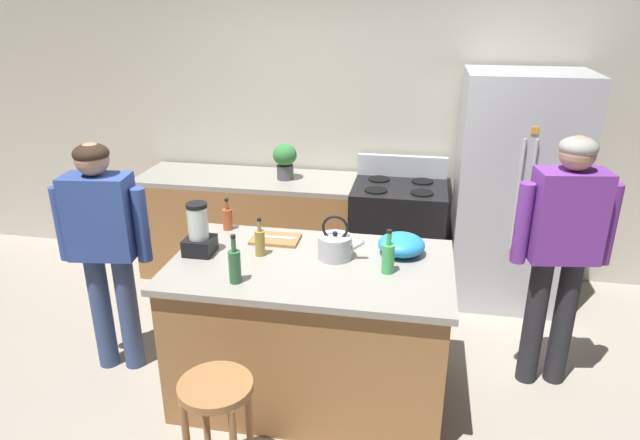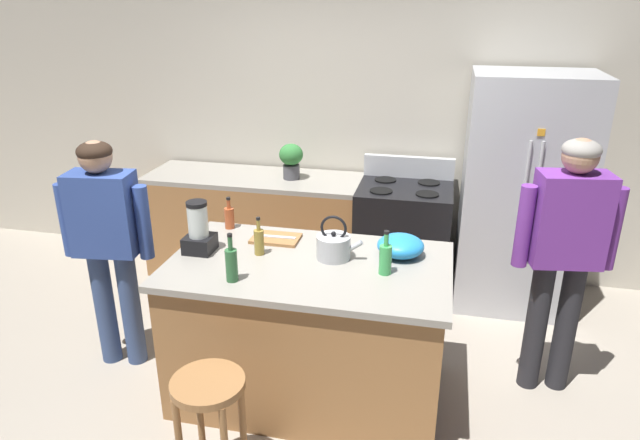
{
  "view_description": "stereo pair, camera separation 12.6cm",
  "coord_description": "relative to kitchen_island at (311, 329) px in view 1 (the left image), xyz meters",
  "views": [
    {
      "loc": [
        0.58,
        -2.87,
        2.33
      ],
      "look_at": [
        0.0,
        0.3,
        1.05
      ],
      "focal_mm": 31.59,
      "sensor_mm": 36.0,
      "label": 1
    },
    {
      "loc": [
        0.71,
        -2.85,
        2.33
      ],
      "look_at": [
        0.0,
        0.3,
        1.05
      ],
      "focal_mm": 31.59,
      "sensor_mm": 36.0,
      "label": 2
    }
  ],
  "objects": [
    {
      "name": "refrigerator",
      "position": [
        1.33,
        1.5,
        0.47
      ],
      "size": [
        0.9,
        0.73,
        1.84
      ],
      "color": "#B7BABF",
      "rests_on": "ground_plane"
    },
    {
      "name": "tea_kettle",
      "position": [
        0.13,
        0.09,
        0.53
      ],
      "size": [
        0.28,
        0.2,
        0.27
      ],
      "color": "#B7BABF",
      "rests_on": "kitchen_island"
    },
    {
      "name": "chef_knife",
      "position": [
        -0.26,
        0.27,
        0.47
      ],
      "size": [
        0.22,
        0.04,
        0.01
      ],
      "primitive_type": "cube",
      "rotation": [
        0.0,
        0.0,
        0.03
      ],
      "color": "#B7BABF",
      "rests_on": "cutting_board"
    },
    {
      "name": "person_by_sink_right",
      "position": [
        1.45,
        0.39,
        0.53
      ],
      "size": [
        0.6,
        0.28,
        1.62
      ],
      "color": "#26262B",
      "rests_on": "ground_plane"
    },
    {
      "name": "back_counter_run",
      "position": [
        -0.8,
        1.55,
        -0.0
      ],
      "size": [
        2.0,
        0.64,
        0.9
      ],
      "color": "#9E6B3D",
      "rests_on": "ground_plane"
    },
    {
      "name": "bottle_soda",
      "position": [
        0.45,
        -0.04,
        0.54
      ],
      "size": [
        0.07,
        0.07,
        0.26
      ],
      "color": "#3FB259",
      "rests_on": "kitchen_island"
    },
    {
      "name": "potted_plant",
      "position": [
        -0.53,
        1.55,
        0.62
      ],
      "size": [
        0.2,
        0.2,
        0.3
      ],
      "color": "#4C4C51",
      "rests_on": "back_counter_run"
    },
    {
      "name": "mixing_bowl",
      "position": [
        0.51,
        0.22,
        0.51
      ],
      "size": [
        0.28,
        0.28,
        0.13
      ],
      "primitive_type": "ellipsoid",
      "color": "#268CD8",
      "rests_on": "kitchen_island"
    },
    {
      "name": "person_by_island_left",
      "position": [
        -1.33,
        0.05,
        0.48
      ],
      "size": [
        0.6,
        0.27,
        1.54
      ],
      "color": "#384C7A",
      "rests_on": "ground_plane"
    },
    {
      "name": "bar_stool",
      "position": [
        -0.3,
        -0.81,
        0.04
      ],
      "size": [
        0.36,
        0.36,
        0.63
      ],
      "color": "#9E6B3D",
      "rests_on": "ground_plane"
    },
    {
      "name": "ground_plane",
      "position": [
        0.0,
        0.0,
        -0.45
      ],
      "size": [
        14.0,
        14.0,
        0.0
      ],
      "primitive_type": "plane",
      "color": "#9E9384"
    },
    {
      "name": "kitchen_island",
      "position": [
        0.0,
        0.0,
        0.0
      ],
      "size": [
        1.63,
        0.96,
        0.9
      ],
      "color": "#9E6B3D",
      "rests_on": "ground_plane"
    },
    {
      "name": "stove_range",
      "position": [
        0.44,
        1.52,
        0.01
      ],
      "size": [
        0.76,
        0.65,
        1.08
      ],
      "color": "black",
      "rests_on": "ground_plane"
    },
    {
      "name": "bottle_vinegar",
      "position": [
        -0.31,
        0.05,
        0.54
      ],
      "size": [
        0.06,
        0.06,
        0.24
      ],
      "color": "olive",
      "rests_on": "kitchen_island"
    },
    {
      "name": "bottle_cooking_sauce",
      "position": [
        -0.64,
        0.4,
        0.53
      ],
      "size": [
        0.06,
        0.06,
        0.22
      ],
      "color": "#B24C26",
      "rests_on": "kitchen_island"
    },
    {
      "name": "blender_appliance",
      "position": [
        -0.68,
        0.01,
        0.58
      ],
      "size": [
        0.17,
        0.17,
        0.32
      ],
      "color": "black",
      "rests_on": "kitchen_island"
    },
    {
      "name": "cutting_board",
      "position": [
        -0.28,
        0.27,
        0.46
      ],
      "size": [
        0.3,
        0.2,
        0.02
      ],
      "primitive_type": "cube",
      "color": "#9E6B3D",
      "rests_on": "kitchen_island"
    },
    {
      "name": "back_wall",
      "position": [
        0.0,
        1.95,
        0.9
      ],
      "size": [
        8.0,
        0.1,
        2.7
      ],
      "primitive_type": "cube",
      "color": "beige",
      "rests_on": "ground_plane"
    },
    {
      "name": "bottle_olive_oil",
      "position": [
        -0.35,
        -0.3,
        0.55
      ],
      "size": [
        0.07,
        0.07,
        0.28
      ],
      "color": "#2D6638",
      "rests_on": "kitchen_island"
    }
  ]
}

